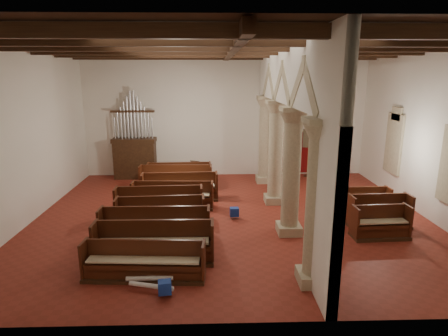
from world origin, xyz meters
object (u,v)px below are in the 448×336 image
processional_banner (308,160)px  nave_pew_0 (144,267)px  pipe_organ (135,151)px  lectern (196,172)px  aisle_pew_0 (380,227)px

processional_banner → nave_pew_0: processional_banner is taller
pipe_organ → nave_pew_0: 9.95m
processional_banner → pipe_organ: bearing=-160.7°
pipe_organ → processional_banner: (8.64, -0.01, -0.55)m
lectern → nave_pew_0: 8.97m
pipe_organ → nave_pew_0: size_ratio=1.42×
pipe_organ → nave_pew_0: bearing=-77.7°
pipe_organ → aisle_pew_0: 11.79m
lectern → processional_banner: (5.58, 0.74, 0.39)m
lectern → pipe_organ: bearing=-173.4°
lectern → aisle_pew_0: size_ratio=0.59×
nave_pew_0 → lectern: bearing=87.5°
pipe_organ → lectern: bearing=-13.8°
pipe_organ → aisle_pew_0: size_ratio=2.44×
lectern → processional_banner: 5.65m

